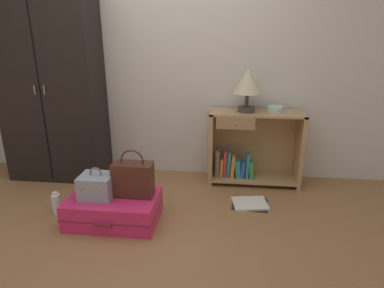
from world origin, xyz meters
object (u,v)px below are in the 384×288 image
at_px(bottle, 57,204).
at_px(open_book_on_floor, 250,203).
at_px(bookshelf, 251,148).
at_px(wardrobe, 52,86).
at_px(bowl, 275,109).
at_px(train_case, 97,186).
at_px(suitcase_large, 114,208).
at_px(table_lamp, 248,83).
at_px(handbag, 133,179).

bearing_deg(bottle, open_book_on_floor, 11.86).
distance_m(bookshelf, open_book_on_floor, 0.64).
height_order(wardrobe, bowl, wardrobe).
distance_m(wardrobe, train_case, 1.37).
distance_m(suitcase_large, train_case, 0.25).
height_order(bookshelf, bottle, bookshelf).
distance_m(bookshelf, suitcase_large, 1.54).
height_order(wardrobe, table_lamp, wardrobe).
height_order(bowl, bottle, bowl).
bearing_deg(bowl, wardrobe, -178.10).
height_order(bookshelf, handbag, bookshelf).
distance_m(table_lamp, suitcase_large, 1.73).
height_order(wardrobe, suitcase_large, wardrobe).
distance_m(table_lamp, handbag, 1.46).
bearing_deg(train_case, wardrobe, 131.24).
xyz_separation_m(bowl, handbag, (-1.24, -0.90, -0.42)).
distance_m(wardrobe, bowl, 2.33).
bearing_deg(bookshelf, bottle, -153.13).
height_order(handbag, open_book_on_floor, handbag).
relative_size(bowl, suitcase_large, 0.21).
relative_size(wardrobe, bottle, 9.60).
height_order(bookshelf, open_book_on_floor, bookshelf).
relative_size(bottle, open_book_on_floor, 0.59).
relative_size(wardrobe, suitcase_large, 2.65).
height_order(train_case, bottle, train_case).
height_order(bookshelf, suitcase_large, bookshelf).
bearing_deg(bottle, bowl, 24.64).
height_order(suitcase_large, handbag, handbag).
bearing_deg(table_lamp, handbag, -137.61).
height_order(table_lamp, bottle, table_lamp).
bearing_deg(table_lamp, bookshelf, 15.06).
height_order(handbag, bottle, handbag).
bearing_deg(wardrobe, train_case, -48.76).
bearing_deg(suitcase_large, bottle, 174.42).
height_order(table_lamp, open_book_on_floor, table_lamp).
distance_m(table_lamp, bowl, 0.39).
height_order(wardrobe, bookshelf, wardrobe).
xyz_separation_m(handbag, bottle, (-0.72, 0.01, -0.28)).
distance_m(suitcase_large, handbag, 0.32).
bearing_deg(suitcase_large, open_book_on_floor, 19.43).
bearing_deg(train_case, open_book_on_floor, 18.48).
xyz_separation_m(bookshelf, handbag, (-1.02, -0.89, 0.00)).
bearing_deg(train_case, table_lamp, 36.92).
height_order(table_lamp, train_case, table_lamp).
bearing_deg(handbag, bowl, 36.08).
relative_size(bookshelf, handbag, 2.32).
height_order(train_case, open_book_on_floor, train_case).
xyz_separation_m(train_case, open_book_on_floor, (1.30, 0.43, -0.32)).
distance_m(wardrobe, open_book_on_floor, 2.36).
distance_m(handbag, bottle, 0.77).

